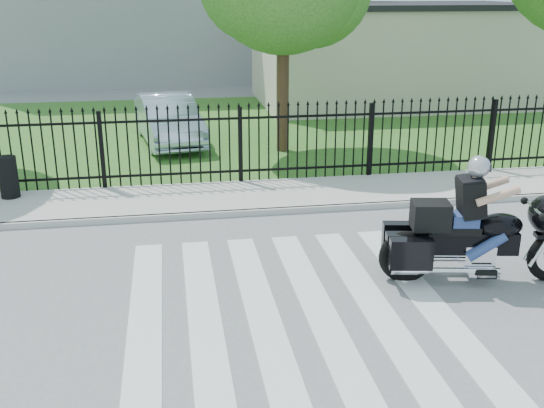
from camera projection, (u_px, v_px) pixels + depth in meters
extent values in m
plane|color=slate|center=(291.00, 312.00, 8.84)|extent=(120.00, 120.00, 0.00)
cube|color=#ADAAA3|center=(246.00, 197.00, 13.49)|extent=(40.00, 2.00, 0.12)
cube|color=#ADAAA3|center=(253.00, 212.00, 12.55)|extent=(40.00, 0.12, 0.12)
cube|color=#305F20|center=(219.00, 130.00, 20.04)|extent=(40.00, 12.00, 0.02)
cube|color=black|center=(241.00, 171.00, 14.33)|extent=(26.00, 0.04, 0.05)
cube|color=black|center=(240.00, 118.00, 13.94)|extent=(26.00, 0.04, 0.05)
cylinder|color=#382316|center=(283.00, 75.00, 16.79)|extent=(0.32, 0.32, 4.16)
cube|color=beige|center=(392.00, 56.00, 24.28)|extent=(10.00, 6.00, 3.50)
cube|color=black|center=(395.00, 6.00, 23.68)|extent=(10.20, 6.20, 0.20)
torus|color=black|center=(406.00, 257.00, 9.71)|extent=(0.85, 0.32, 0.84)
cube|color=black|center=(468.00, 242.00, 9.62)|extent=(1.51, 0.54, 0.34)
ellipsoid|color=black|center=(500.00, 226.00, 9.52)|extent=(0.78, 0.58, 0.38)
cube|color=black|center=(454.00, 228.00, 9.55)|extent=(0.80, 0.49, 0.11)
cube|color=silver|center=(478.00, 254.00, 9.68)|extent=(0.51, 0.42, 0.34)
cube|color=black|center=(430.00, 215.00, 9.49)|extent=(0.62, 0.53, 0.41)
cube|color=navy|center=(464.00, 220.00, 9.50)|extent=(0.44, 0.41, 0.21)
sphere|color=#AEB1B6|center=(479.00, 167.00, 9.23)|extent=(0.33, 0.33, 0.33)
imported|color=#B0C2DD|center=(169.00, 120.00, 18.05)|extent=(2.09, 4.33, 1.37)
cylinder|color=black|center=(8.00, 177.00, 13.14)|extent=(0.51, 0.51, 0.87)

